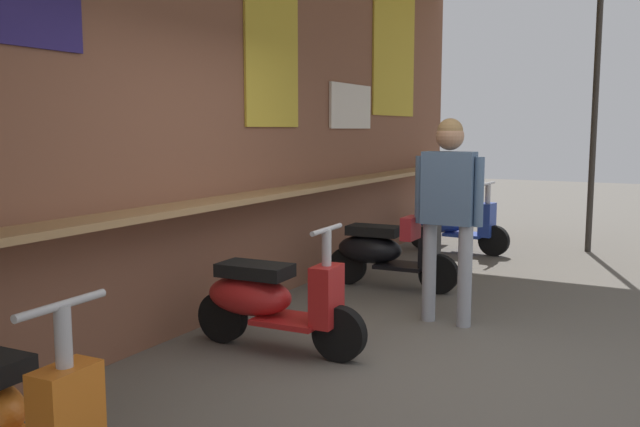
% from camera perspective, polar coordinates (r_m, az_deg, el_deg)
% --- Properties ---
extents(ground_plane, '(36.48, 36.48, 0.00)m').
position_cam_1_polar(ground_plane, '(4.74, 7.18, -13.33)').
color(ground_plane, '#605B54').
extents(market_stall_facade, '(13.03, 2.81, 3.85)m').
position_cam_1_polar(market_stall_facade, '(5.39, -11.37, 12.48)').
color(market_stall_facade, brown).
rests_on(market_stall_facade, ground_plane).
extents(scooter_red, '(0.46, 1.40, 0.97)m').
position_cam_1_polar(scooter_red, '(5.07, -4.38, -7.29)').
color(scooter_red, red).
rests_on(scooter_red, ground_plane).
extents(scooter_black, '(0.47, 1.40, 0.97)m').
position_cam_1_polar(scooter_black, '(7.03, 5.53, -3.22)').
color(scooter_black, black).
rests_on(scooter_black, ground_plane).
extents(scooter_blue, '(0.50, 1.40, 0.97)m').
position_cam_1_polar(scooter_blue, '(9.23, 11.20, -0.82)').
color(scooter_blue, '#233D9E').
rests_on(scooter_blue, ground_plane).
extents(shopper_with_handbag, '(0.27, 0.67, 1.75)m').
position_cam_1_polar(shopper_with_handbag, '(5.72, 10.74, 1.25)').
color(shopper_with_handbag, '#999EA8').
rests_on(shopper_with_handbag, ground_plane).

